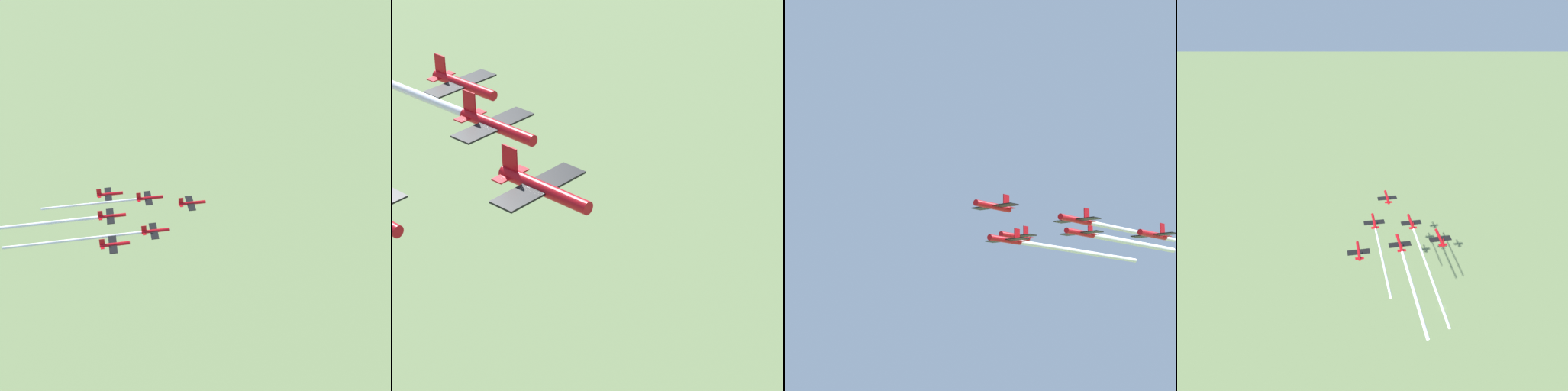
# 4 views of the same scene
# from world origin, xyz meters

# --- Properties ---
(jet_0) EXTENTS (9.88, 9.56, 3.32)m
(jet_0) POSITION_xyz_m (8.22, -58.05, 137.35)
(jet_0) COLOR #B20C14
(jet_1) EXTENTS (9.88, 9.56, 3.32)m
(jet_1) POSITION_xyz_m (20.39, -69.59, 135.68)
(jet_1) COLOR #B20C14
(jet_3) EXTENTS (9.88, 9.56, 3.32)m
(jet_3) POSITION_xyz_m (32.56, -81.12, 133.56)
(jet_3) COLOR #B20C14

